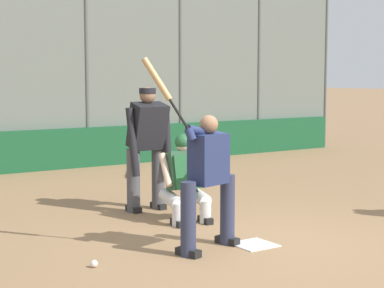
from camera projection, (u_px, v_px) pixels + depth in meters
ground_plane at (254, 245)px, 7.10m from camera, size 160.00×160.00×0.00m
home_plate_marker at (254, 245)px, 7.10m from camera, size 0.43×0.43×0.01m
backstop_fence at (32, 52)px, 12.57m from camera, size 16.13×0.08×4.52m
padding_wall at (37, 151)px, 12.69m from camera, size 15.73×0.18×0.81m
batter_at_plate at (207, 177)px, 6.81m from camera, size 1.07×0.56×2.06m
catcher_behind_plate at (186, 177)px, 8.16m from camera, size 0.61×0.74×1.13m
umpire_home at (147, 145)px, 8.83m from camera, size 0.70×0.43×1.72m
spare_bat_near_backstop at (129, 174)px, 12.08m from camera, size 0.42×0.78×0.07m
baseball_loose at (94, 264)px, 6.26m from camera, size 0.07×0.07×0.07m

